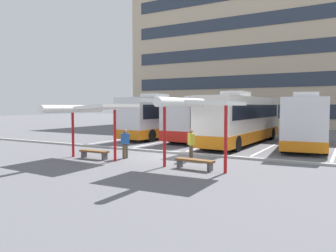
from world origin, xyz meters
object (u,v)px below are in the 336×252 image
at_px(coach_bus_1, 206,120).
at_px(coach_bus_2, 242,120).
at_px(waiting_shelter_1, 191,104).
at_px(waiting_passenger_1, 191,143).
at_px(bench_1, 194,162).
at_px(coach_bus_3, 306,122).
at_px(waiting_shelter_0, 89,109).
at_px(coach_bus_0, 163,117).
at_px(bench_0, 94,152).
at_px(waiting_passenger_0, 125,142).

height_order(coach_bus_1, coach_bus_2, coach_bus_2).
relative_size(waiting_shelter_1, waiting_passenger_1, 2.69).
distance_m(waiting_shelter_1, waiting_passenger_1, 3.38).
xyz_separation_m(waiting_shelter_1, bench_1, (0.00, 0.37, -2.54)).
relative_size(coach_bus_3, waiting_shelter_0, 2.15).
xyz_separation_m(coach_bus_0, waiting_shelter_0, (2.72, -12.26, 0.83)).
bearing_deg(waiting_shelter_0, waiting_shelter_1, -0.67).
bearing_deg(waiting_shelter_0, coach_bus_3, 50.74).
height_order(coach_bus_1, waiting_shelter_0, coach_bus_1).
bearing_deg(waiting_shelter_0, coach_bus_1, 84.31).
xyz_separation_m(coach_bus_2, coach_bus_3, (4.34, 0.21, -0.05)).
xyz_separation_m(coach_bus_0, bench_0, (2.72, -11.93, -1.45)).
height_order(coach_bus_3, waiting_shelter_0, coach_bus_3).
xyz_separation_m(waiting_passenger_0, waiting_passenger_1, (3.35, 1.13, 0.04)).
xyz_separation_m(coach_bus_0, waiting_passenger_0, (4.04, -10.98, -0.91)).
relative_size(coach_bus_0, coach_bus_3, 1.02).
relative_size(coach_bus_2, waiting_passenger_0, 7.80).
height_order(waiting_shelter_1, bench_1, waiting_shelter_1).
bearing_deg(waiting_shelter_0, bench_1, 2.91).
bearing_deg(waiting_shelter_0, coach_bus_2, 66.41).
relative_size(coach_bus_2, waiting_shelter_0, 2.53).
bearing_deg(bench_0, waiting_shelter_0, -90.00).
distance_m(coach_bus_2, waiting_shelter_0, 11.98).
distance_m(coach_bus_0, waiting_shelter_0, 12.59).
distance_m(coach_bus_1, waiting_shelter_0, 12.68).
height_order(coach_bus_3, bench_1, coach_bus_3).
height_order(coach_bus_1, bench_1, coach_bus_1).
bearing_deg(coach_bus_0, waiting_passenger_0, -69.78).
bearing_deg(waiting_passenger_0, coach_bus_0, 110.22).
bearing_deg(coach_bus_1, waiting_shelter_0, -95.69).
height_order(waiting_shelter_0, bench_1, waiting_shelter_0).
xyz_separation_m(coach_bus_1, coach_bus_2, (3.53, -1.62, 0.11)).
relative_size(bench_0, bench_1, 0.93).
bearing_deg(coach_bus_3, bench_1, -106.79).
bearing_deg(waiting_passenger_1, bench_1, -60.96).
bearing_deg(bench_1, waiting_shelter_0, -177.09).
height_order(coach_bus_3, waiting_passenger_0, coach_bus_3).
relative_size(coach_bus_0, waiting_shelter_0, 2.20).
bearing_deg(bench_0, waiting_passenger_1, 24.03).
height_order(bench_0, bench_1, same).
bearing_deg(waiting_passenger_1, waiting_shelter_1, -64.67).
distance_m(bench_0, waiting_passenger_0, 1.72).
xyz_separation_m(coach_bus_0, coach_bus_1, (3.97, 0.32, -0.13)).
bearing_deg(bench_0, waiting_shelter_1, -3.90).
relative_size(bench_1, waiting_passenger_1, 1.16).
height_order(coach_bus_2, waiting_passenger_1, coach_bus_2).
xyz_separation_m(coach_bus_3, waiting_passenger_1, (-4.46, -8.75, -0.81)).
relative_size(coach_bus_0, waiting_shelter_1, 2.44).
distance_m(waiting_shelter_1, waiting_passenger_0, 5.13).
xyz_separation_m(coach_bus_0, coach_bus_2, (7.50, -1.31, -0.02)).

